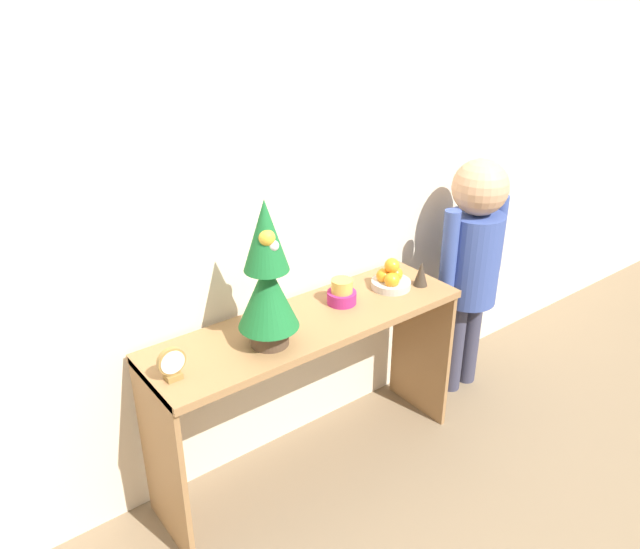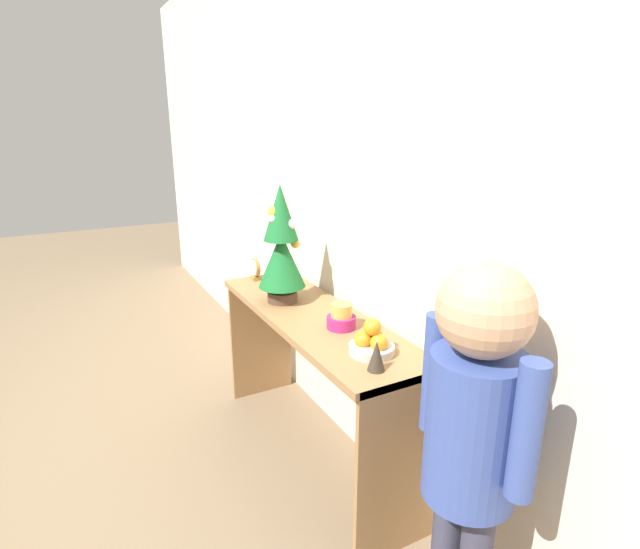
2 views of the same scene
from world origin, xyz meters
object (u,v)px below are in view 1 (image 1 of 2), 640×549
Objects in this scene: fruit_bowl at (391,279)px; desk_clock at (172,364)px; figurine at (421,274)px; child_figure at (473,251)px; mini_tree at (267,277)px; singing_bowl at (342,293)px.

fruit_bowl is 1.01m from desk_clock.
figurine is 0.40m from child_figure.
fruit_bowl is at bearing 5.55° from mini_tree.
child_figure is (1.51, 0.04, -0.02)m from desk_clock.
desk_clock is (-1.01, -0.05, 0.02)m from fruit_bowl.
figurine is at bearing 0.16° from mini_tree.
desk_clock reaches higher than singing_bowl.
mini_tree is 0.68m from fruit_bowl.
mini_tree is 3.27× the size of fruit_bowl.
desk_clock is at bearing 179.63° from figurine.
desk_clock is at bearing -174.60° from singing_bowl.
mini_tree is 5.02× the size of figurine.
desk_clock is at bearing 178.53° from mini_tree.
mini_tree is 1.17m from child_figure.
child_figure is (0.75, -0.03, -0.01)m from singing_bowl.
singing_bowl is 0.76m from child_figure.
singing_bowl is at bearing 175.62° from fruit_bowl.
desk_clock is 1.12m from figurine.
mini_tree is at bearing -168.37° from singing_bowl.
fruit_bowl is (0.64, 0.06, -0.22)m from mini_tree.
fruit_bowl is at bearing -4.38° from singing_bowl.
mini_tree reaches higher than fruit_bowl.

